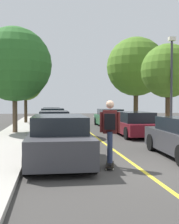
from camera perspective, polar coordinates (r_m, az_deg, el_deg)
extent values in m
plane|color=#3D3A38|center=(8.18, 10.21, -11.26)|extent=(80.00, 80.00, 0.00)
cube|color=gold|center=(11.97, 4.03, -7.00)|extent=(0.12, 39.20, 0.01)
cube|color=#38383D|center=(9.05, -6.14, -6.35)|extent=(1.90, 4.63, 0.76)
cube|color=black|center=(9.10, -6.18, -2.29)|extent=(1.66, 2.97, 0.51)
cylinder|color=black|center=(7.59, 0.73, -9.79)|extent=(0.23, 0.64, 0.64)
cylinder|color=black|center=(7.54, -12.44, -9.91)|extent=(0.23, 0.64, 0.64)
cylinder|color=black|center=(10.72, -1.75, -6.33)|extent=(0.23, 0.64, 0.64)
cylinder|color=black|center=(10.69, -10.97, -6.40)|extent=(0.23, 0.64, 0.64)
cube|color=navy|center=(15.73, -7.13, -3.01)|extent=(1.82, 4.39, 0.66)
cube|color=black|center=(15.93, -7.14, -0.77)|extent=(1.58, 2.78, 0.55)
cylinder|color=black|center=(14.31, -3.79, -4.25)|extent=(0.23, 0.64, 0.64)
cylinder|color=black|center=(14.29, -10.36, -4.28)|extent=(0.23, 0.64, 0.64)
cylinder|color=black|center=(17.25, -4.44, -3.19)|extent=(0.23, 0.64, 0.64)
cylinder|color=black|center=(17.24, -9.88, -3.21)|extent=(0.23, 0.64, 0.64)
cube|color=#196066|center=(21.30, -7.47, -1.58)|extent=(1.83, 4.16, 0.75)
cube|color=black|center=(21.21, -7.48, 0.09)|extent=(1.60, 2.79, 0.50)
cylinder|color=black|center=(19.98, -4.99, -2.49)|extent=(0.22, 0.64, 0.64)
cylinder|color=black|center=(19.95, -9.85, -2.51)|extent=(0.22, 0.64, 0.64)
cylinder|color=black|center=(22.72, -5.38, -1.95)|extent=(0.22, 0.64, 0.64)
cylinder|color=black|center=(22.70, -9.65, -1.98)|extent=(0.22, 0.64, 0.64)
cube|color=#38383D|center=(28.20, -7.71, -0.79)|extent=(1.78, 4.66, 0.68)
cube|color=black|center=(28.38, -7.72, 0.43)|extent=(1.56, 2.80, 0.51)
cylinder|color=black|center=(26.62, -5.89, -1.38)|extent=(0.23, 0.64, 0.64)
cylinder|color=black|center=(26.59, -9.39, -1.40)|extent=(0.23, 0.64, 0.64)
cylinder|color=black|center=(29.86, -6.21, -1.02)|extent=(0.23, 0.64, 0.64)
cylinder|color=black|center=(29.83, -9.33, -1.04)|extent=(0.23, 0.64, 0.64)
cylinder|color=black|center=(11.24, 12.42, -6.00)|extent=(0.25, 0.65, 0.64)
cube|color=maroon|center=(15.91, 9.01, -3.06)|extent=(1.78, 4.34, 0.60)
cube|color=black|center=(15.78, 9.13, -1.00)|extent=(1.56, 2.56, 0.56)
cylinder|color=black|center=(17.13, 4.92, -3.23)|extent=(0.22, 0.64, 0.64)
cylinder|color=black|center=(17.57, 10.15, -3.12)|extent=(0.22, 0.64, 0.64)
cylinder|color=black|center=(14.30, 7.60, -4.27)|extent=(0.22, 0.64, 0.64)
cylinder|color=black|center=(14.83, 13.74, -4.08)|extent=(0.22, 0.64, 0.64)
cube|color=#1E5B33|center=(21.99, 4.08, -1.52)|extent=(1.92, 4.61, 0.71)
cube|color=black|center=(21.92, 4.11, 0.00)|extent=(1.66, 2.73, 0.46)
cylinder|color=black|center=(23.42, 1.31, -1.83)|extent=(0.24, 0.65, 0.64)
cylinder|color=black|center=(23.72, 5.34, -1.79)|extent=(0.24, 0.65, 0.64)
cylinder|color=black|center=(20.30, 2.60, -2.41)|extent=(0.24, 0.65, 0.64)
cylinder|color=black|center=(20.65, 7.22, -2.35)|extent=(0.24, 0.65, 0.64)
cylinder|color=brown|center=(16.81, -14.80, 0.71)|extent=(0.27, 0.27, 2.76)
sphere|color=#2D6B28|center=(16.95, -14.88, 9.27)|extent=(4.24, 4.24, 4.24)
cylinder|color=#3D2D1E|center=(24.90, -12.73, 1.01)|extent=(0.27, 0.27, 2.67)
sphere|color=#4C7A23|center=(24.95, -12.77, 5.60)|extent=(2.87, 2.87, 2.87)
cylinder|color=#4C3823|center=(17.22, 15.47, 0.65)|extent=(0.27, 0.27, 2.71)
sphere|color=#4C7A23|center=(17.31, 15.54, 7.99)|extent=(3.15, 3.15, 3.15)
cylinder|color=#4C3823|center=(22.89, 9.32, 1.55)|extent=(0.36, 0.36, 3.15)
sphere|color=#4C7A23|center=(23.06, 9.36, 9.00)|extent=(4.66, 4.66, 4.66)
cylinder|color=#38383D|center=(15.66, 16.19, 4.63)|extent=(0.12, 0.12, 4.96)
cube|color=#EAE5C6|center=(16.00, 16.28, 13.97)|extent=(0.36, 0.24, 0.20)
cube|color=black|center=(8.24, 4.12, -10.48)|extent=(0.41, 0.87, 0.02)
cylinder|color=beige|center=(8.59, 3.52, -10.41)|extent=(0.04, 0.06, 0.06)
cylinder|color=beige|center=(8.58, 4.81, -10.41)|extent=(0.04, 0.06, 0.06)
cylinder|color=beige|center=(7.92, 3.38, -11.46)|extent=(0.04, 0.06, 0.06)
cylinder|color=beige|center=(7.92, 4.78, -11.47)|extent=(0.04, 0.06, 0.06)
cube|color=#99999E|center=(8.58, 4.16, -10.15)|extent=(0.11, 0.06, 0.02)
cube|color=#99999E|center=(7.91, 4.08, -11.18)|extent=(0.11, 0.06, 0.02)
cube|color=black|center=(8.45, 4.15, -9.88)|extent=(0.16, 0.28, 0.06)
cube|color=black|center=(8.02, 4.10, -10.53)|extent=(0.16, 0.28, 0.06)
cylinder|color=#283351|center=(8.26, 4.15, -6.83)|extent=(0.18, 0.18, 0.88)
cylinder|color=#283351|center=(8.03, 4.12, -7.10)|extent=(0.18, 0.18, 0.88)
cube|color=#511919|center=(8.07, 4.15, -1.99)|extent=(0.44, 0.31, 0.66)
sphere|color=tan|center=(8.05, 4.15, 1.52)|extent=(0.23, 0.23, 0.23)
cylinder|color=#511919|center=(8.07, 2.41, -2.06)|extent=(0.11, 0.11, 0.58)
cylinder|color=#511919|center=(8.07, 5.89, -2.07)|extent=(0.11, 0.11, 0.58)
cube|color=black|center=(7.86, 4.12, -1.94)|extent=(0.33, 0.25, 0.44)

